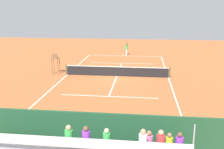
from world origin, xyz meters
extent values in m
plane|color=#BC6033|center=(0.00, 0.00, 0.00)|extent=(60.00, 60.00, 0.00)
cube|color=white|center=(0.00, -11.00, 0.00)|extent=(10.00, 0.10, 0.01)
cube|color=white|center=(0.00, 11.00, 0.00)|extent=(10.00, 0.10, 0.01)
cube|color=white|center=(-5.00, 0.00, 0.00)|extent=(0.10, 22.00, 0.01)
cube|color=white|center=(5.00, 0.00, 0.00)|extent=(0.10, 22.00, 0.01)
cube|color=white|center=(0.00, -6.05, 0.00)|extent=(7.50, 0.10, 0.01)
cube|color=white|center=(0.00, 6.05, 0.00)|extent=(7.50, 0.10, 0.01)
cube|color=white|center=(0.00, 0.00, 0.00)|extent=(0.10, 12.10, 0.01)
cube|color=white|center=(0.00, -11.00, 0.00)|extent=(0.10, 0.30, 0.01)
cube|color=black|center=(0.00, 0.00, 0.46)|extent=(10.00, 0.02, 0.91)
cube|color=white|center=(0.00, 0.00, 0.94)|extent=(10.00, 0.04, 0.06)
cylinder|color=#2D5133|center=(-5.10, 0.00, 0.54)|extent=(0.10, 0.10, 1.07)
cylinder|color=#2D5133|center=(5.10, 0.00, 0.54)|extent=(0.10, 0.10, 1.07)
cube|color=#1E4C2D|center=(0.00, 14.00, 1.00)|extent=(18.00, 0.16, 2.00)
cube|color=silver|center=(0.00, 14.80, 0.83)|extent=(8.60, 0.36, 0.04)
cube|color=silver|center=(0.00, 14.98, 1.03)|extent=(8.60, 0.03, 0.36)
cube|color=silver|center=(0.00, 15.60, 1.28)|extent=(8.60, 0.36, 0.04)
cube|color=silver|center=(0.00, 15.78, 1.48)|extent=(8.60, 0.03, 0.36)
cube|color=silver|center=(0.00, 16.40, 1.73)|extent=(8.60, 0.36, 0.04)
cube|color=silver|center=(0.00, 16.58, 1.93)|extent=(8.60, 0.03, 0.36)
cube|color=#2D2D33|center=(-2.80, 15.43, 1.32)|extent=(0.32, 0.40, 0.12)
cylinder|color=pink|center=(-2.80, 15.55, 1.60)|extent=(0.30, 0.30, 0.45)
sphere|color=#8C6647|center=(-2.80, 15.55, 1.93)|extent=(0.20, 0.20, 0.20)
cube|color=#2D2D33|center=(-3.19, 16.23, 1.77)|extent=(0.32, 0.40, 0.12)
cylinder|color=red|center=(-3.19, 16.35, 2.06)|extent=(0.30, 0.30, 0.45)
sphere|color=tan|center=(-3.19, 16.35, 2.38)|extent=(0.20, 0.20, 0.20)
cube|color=#2D2D33|center=(0.15, 16.23, 1.77)|extent=(0.32, 0.40, 0.12)
cylinder|color=green|center=(0.15, 16.35, 2.06)|extent=(0.30, 0.30, 0.45)
sphere|color=tan|center=(0.15, 16.35, 2.38)|extent=(0.20, 0.20, 0.20)
cube|color=#2D2D33|center=(-3.96, 15.43, 1.32)|extent=(0.32, 0.40, 0.12)
cylinder|color=purple|center=(-3.96, 15.55, 1.60)|extent=(0.30, 0.30, 0.45)
sphere|color=brown|center=(-3.96, 15.55, 1.93)|extent=(0.20, 0.20, 0.20)
cube|color=#2D2D33|center=(-2.56, 16.23, 1.77)|extent=(0.32, 0.40, 0.12)
cylinder|color=white|center=(-2.56, 16.35, 2.06)|extent=(0.30, 0.30, 0.45)
sphere|color=tan|center=(-2.56, 16.35, 2.38)|extent=(0.20, 0.20, 0.20)
cube|color=#2D2D33|center=(-3.68, 14.63, 0.87)|extent=(0.32, 0.40, 0.12)
cylinder|color=yellow|center=(-3.68, 14.75, 1.16)|extent=(0.30, 0.30, 0.45)
sphere|color=#8C6647|center=(-3.68, 14.75, 1.48)|extent=(0.20, 0.20, 0.20)
cube|color=#2D2D33|center=(-1.14, 15.43, 1.32)|extent=(0.32, 0.40, 0.12)
cylinder|color=green|center=(-1.14, 15.55, 1.60)|extent=(0.30, 0.30, 0.45)
sphere|color=beige|center=(-1.14, 15.55, 1.93)|extent=(0.20, 0.20, 0.20)
cube|color=#2D2D33|center=(-2.55, 14.63, 0.87)|extent=(0.32, 0.40, 0.12)
cylinder|color=blue|center=(-2.55, 14.75, 1.16)|extent=(0.30, 0.30, 0.45)
sphere|color=beige|center=(-2.55, 14.75, 1.48)|extent=(0.20, 0.20, 0.20)
cube|color=#2D2D33|center=(-0.50, 16.23, 1.77)|extent=(0.32, 0.40, 0.12)
cylinder|color=purple|center=(-0.50, 16.35, 2.06)|extent=(0.30, 0.30, 0.45)
sphere|color=brown|center=(-0.50, 16.35, 2.38)|extent=(0.20, 0.20, 0.20)
cylinder|color=brown|center=(5.90, -0.44, 0.80)|extent=(0.07, 0.07, 1.60)
cylinder|color=brown|center=(6.50, -0.44, 0.80)|extent=(0.07, 0.07, 1.60)
cylinder|color=brown|center=(5.90, 0.16, 0.80)|extent=(0.07, 0.07, 1.60)
cylinder|color=brown|center=(6.50, 0.16, 0.80)|extent=(0.07, 0.07, 1.60)
cube|color=brown|center=(6.20, -0.14, 1.63)|extent=(0.56, 0.56, 0.06)
cube|color=brown|center=(6.20, 0.10, 1.90)|extent=(0.56, 0.06, 0.48)
cube|color=brown|center=(5.94, -0.14, 1.78)|extent=(0.04, 0.48, 0.04)
cube|color=brown|center=(6.46, -0.14, 1.78)|extent=(0.04, 0.48, 0.04)
cube|color=#234C2D|center=(-2.85, 13.20, 0.45)|extent=(1.80, 0.40, 0.05)
cylinder|color=#234C2D|center=(-3.60, 13.20, 0.23)|extent=(0.06, 0.06, 0.45)
cylinder|color=#234C2D|center=(-2.10, 13.20, 0.23)|extent=(0.06, 0.06, 0.45)
cube|color=#234C2D|center=(-2.85, 13.38, 0.75)|extent=(1.80, 0.04, 0.36)
cube|color=black|center=(-1.44, 13.40, 0.18)|extent=(0.90, 0.36, 0.36)
cylinder|color=white|center=(-0.23, -11.53, 0.42)|extent=(0.14, 0.14, 0.85)
cylinder|color=white|center=(-0.23, -11.31, 0.42)|extent=(0.14, 0.14, 0.85)
cylinder|color=green|center=(-0.23, -11.42, 1.15)|extent=(0.36, 0.36, 0.60)
sphere|color=brown|center=(-0.23, -11.42, 1.56)|extent=(0.22, 0.22, 0.22)
cylinder|color=brown|center=(-0.23, -11.20, 1.65)|extent=(0.25, 0.09, 0.55)
cylinder|color=brown|center=(-0.23, -11.64, 1.18)|extent=(0.09, 0.09, 0.50)
cylinder|color=black|center=(0.38, -11.73, 0.01)|extent=(0.10, 0.28, 0.03)
torus|color=#D8CC4C|center=(0.31, -11.47, 0.01)|extent=(0.37, 0.37, 0.02)
cylinder|color=white|center=(0.31, -11.47, 0.01)|extent=(0.25, 0.25, 0.00)
sphere|color=#CCDB33|center=(0.75, -10.45, 0.03)|extent=(0.07, 0.07, 0.07)
camera|label=1|loc=(-2.46, 24.92, 6.68)|focal=42.28mm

